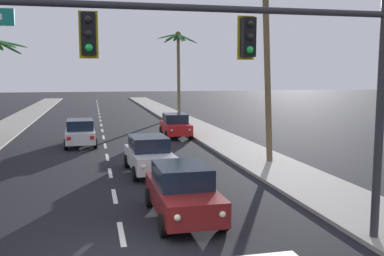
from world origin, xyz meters
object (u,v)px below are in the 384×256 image
(sedan_oncoming_far, at_px, (80,132))
(palm_right_second, at_px, (266,17))
(sedan_lead_at_stop_bar, at_px, (182,191))
(sedan_third_in_queue, at_px, (149,154))
(palm_right_farthest, at_px, (178,54))
(traffic_signal_mast, at_px, (248,60))
(sedan_parked_nearest_kerb, at_px, (175,125))

(sedan_oncoming_far, bearing_deg, palm_right_second, -41.00)
(sedan_lead_at_stop_bar, relative_size, sedan_third_in_queue, 0.99)
(palm_right_second, bearing_deg, sedan_third_in_queue, -173.17)
(sedan_lead_at_stop_bar, xyz_separation_m, palm_right_farthest, (6.34, 33.19, 5.85))
(traffic_signal_mast, xyz_separation_m, palm_right_farthest, (5.36, 36.30, 1.85))
(sedan_parked_nearest_kerb, relative_size, palm_right_farthest, 0.49)
(sedan_oncoming_far, bearing_deg, traffic_signal_mast, -76.33)
(palm_right_second, bearing_deg, sedan_lead_at_stop_bar, -127.74)
(sedan_parked_nearest_kerb, bearing_deg, palm_right_second, -76.56)
(traffic_signal_mast, height_order, sedan_oncoming_far, traffic_signal_mast)
(sedan_third_in_queue, xyz_separation_m, sedan_parked_nearest_kerb, (3.35, 11.27, 0.00))
(sedan_third_in_queue, bearing_deg, sedan_oncoming_far, 110.78)
(sedan_lead_at_stop_bar, distance_m, palm_right_farthest, 34.29)
(sedan_third_in_queue, relative_size, sedan_oncoming_far, 1.00)
(sedan_oncoming_far, xyz_separation_m, palm_right_farthest, (9.84, 17.89, 5.85))
(palm_right_farthest, bearing_deg, sedan_lead_at_stop_bar, -100.82)
(sedan_third_in_queue, relative_size, palm_right_farthest, 0.50)
(sedan_oncoming_far, bearing_deg, sedan_parked_nearest_kerb, 21.36)
(sedan_lead_at_stop_bar, xyz_separation_m, sedan_parked_nearest_kerb, (3.15, 17.90, 0.00))
(sedan_oncoming_far, xyz_separation_m, palm_right_second, (9.17, -7.97, 6.42))
(sedan_lead_at_stop_bar, bearing_deg, sedan_third_in_queue, 91.79)
(sedan_lead_at_stop_bar, height_order, sedan_third_in_queue, same)
(traffic_signal_mast, bearing_deg, sedan_third_in_queue, 96.95)
(sedan_third_in_queue, xyz_separation_m, sedan_oncoming_far, (-3.29, 8.68, 0.00))
(traffic_signal_mast, height_order, palm_right_farthest, palm_right_farthest)
(sedan_third_in_queue, xyz_separation_m, palm_right_second, (5.88, 0.70, 6.42))
(sedan_lead_at_stop_bar, bearing_deg, sedan_parked_nearest_kerb, 80.03)
(sedan_lead_at_stop_bar, distance_m, sedan_oncoming_far, 15.69)
(sedan_third_in_queue, bearing_deg, sedan_lead_at_stop_bar, -88.21)
(traffic_signal_mast, bearing_deg, palm_right_second, 65.79)
(traffic_signal_mast, distance_m, palm_right_second, 11.70)
(traffic_signal_mast, height_order, sedan_third_in_queue, traffic_signal_mast)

